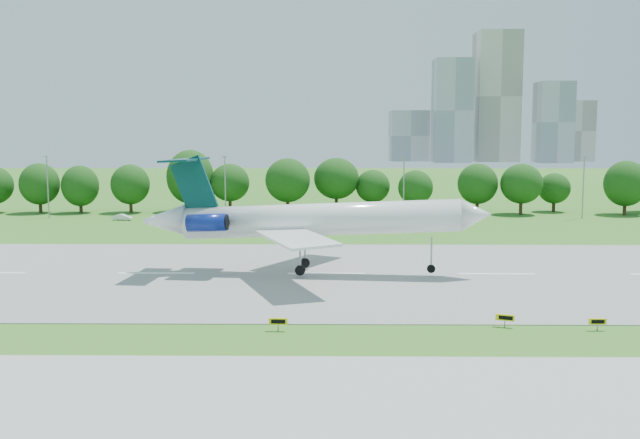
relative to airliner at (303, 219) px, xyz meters
The scene contains 12 objects.
ground 26.15m from the airliner, 84.01° to the right, with size 600.00×600.00×0.00m, color #296C1C.
runway 7.05m from the airliner, ahead, with size 400.00×45.00×0.08m, color gray.
taxiway 43.74m from the airliner, 86.50° to the right, with size 400.00×23.00×0.08m, color #ADADA8.
tree_line 66.88m from the airliner, 87.74° to the left, with size 288.40×8.40×10.40m.
light_poles 56.83m from the airliner, 89.86° to the left, with size 175.90×0.25×12.19m.
skyline 380.38m from the airliner, 74.29° to the left, with size 127.00×52.00×80.00m.
airliner is the anchor object (origin of this frame).
taxi_sign_left 25.36m from the airliner, 92.92° to the right, with size 1.57×0.25×1.10m.
taxi_sign_centre 35.52m from the airliner, 43.63° to the right, with size 1.47×0.21×1.03m.
taxi_sign_right 29.86m from the airliner, 52.33° to the right, with size 1.54×0.68×1.10m.
service_vehicle_a 64.86m from the airliner, 124.65° to the left, with size 1.25×3.60×1.19m, color silver.
service_vehicle_b 60.71m from the airliner, 113.73° to the left, with size 1.40×3.48×1.19m, color white.
Camera 1 is at (0.27, -57.17, 16.16)m, focal length 40.00 mm.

